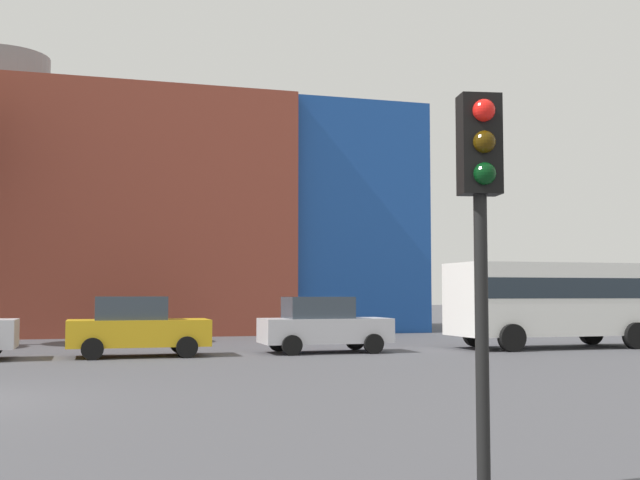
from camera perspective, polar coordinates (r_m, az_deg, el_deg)
The scene contains 5 objects.
building_backdrop at distance 38.08m, azimuth -21.97°, elevation 1.69°, with size 37.35×10.57×12.40m.
parked_car_3 at distance 22.81m, azimuth -13.02°, elevation -6.07°, with size 3.86×1.89×1.67m.
parked_car_4 at distance 23.74m, azimuth 0.22°, elevation -6.10°, with size 3.82×1.88×1.65m.
white_bus at distance 26.89m, azimuth 16.40°, elevation -3.98°, with size 6.80×2.62×2.72m.
traffic_light_near_right at distance 7.19m, azimuth 11.46°, elevation 3.00°, with size 0.39×0.39×3.53m.
Camera 1 is at (2.63, -14.12, 1.75)m, focal length 44.63 mm.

